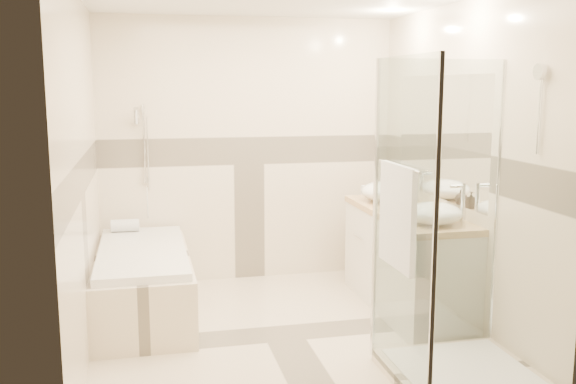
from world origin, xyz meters
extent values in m
cube|color=beige|center=(0.00, 0.00, -0.01)|extent=(2.80, 3.00, 0.01)
cube|color=beige|center=(0.00, 1.50, 1.25)|extent=(2.80, 0.01, 2.50)
cube|color=beige|center=(0.00, -1.50, 1.25)|extent=(2.80, 0.01, 2.50)
cube|color=beige|center=(-1.40, 0.00, 1.25)|extent=(0.01, 3.00, 2.50)
cube|color=beige|center=(1.40, 0.00, 1.25)|extent=(0.01, 3.00, 2.50)
cube|color=white|center=(1.39, 0.30, 1.45)|extent=(0.01, 1.60, 1.00)
cylinder|color=silver|center=(-0.97, 1.47, 1.35)|extent=(0.02, 0.02, 0.70)
cube|color=beige|center=(-1.02, 0.65, 0.25)|extent=(0.75, 1.70, 0.50)
cube|color=white|center=(-1.02, 0.65, 0.53)|extent=(0.69, 1.60, 0.06)
ellipsoid|color=white|center=(-1.02, 0.65, 0.48)|extent=(0.56, 1.40, 0.16)
cube|color=silver|center=(1.12, 0.30, 0.40)|extent=(0.55, 1.60, 0.80)
cylinder|color=silver|center=(0.83, -0.10, 0.55)|extent=(0.01, 0.24, 0.01)
cylinder|color=silver|center=(0.83, 0.70, 0.55)|extent=(0.01, 0.24, 0.01)
cube|color=tan|center=(1.12, 0.30, 0.83)|extent=(0.57, 1.62, 0.05)
cube|color=beige|center=(0.95, -1.05, 0.04)|extent=(0.90, 0.90, 0.08)
cube|color=white|center=(0.95, -1.05, 0.09)|extent=(0.80, 0.80, 0.01)
cube|color=white|center=(0.51, -1.05, 1.04)|extent=(0.01, 0.90, 2.00)
cube|color=white|center=(0.95, -0.61, 1.04)|extent=(0.90, 0.01, 2.00)
cylinder|color=silver|center=(0.50, -1.50, 1.04)|extent=(0.03, 0.03, 2.00)
cylinder|color=silver|center=(0.50, -0.60, 1.04)|extent=(0.03, 0.03, 2.00)
cylinder|color=silver|center=(1.40, -0.60, 1.04)|extent=(0.03, 0.03, 2.00)
cylinder|color=silver|center=(1.36, -1.05, 1.95)|extent=(0.03, 0.10, 0.10)
cylinder|color=silver|center=(0.47, -1.05, 1.40)|extent=(0.02, 0.60, 0.02)
cube|color=silver|center=(0.47, -1.05, 1.10)|extent=(0.04, 0.48, 0.62)
ellipsoid|color=white|center=(1.10, 0.74, 0.94)|extent=(0.45, 0.45, 0.18)
ellipsoid|color=white|center=(1.10, -0.24, 0.93)|extent=(0.41, 0.41, 0.16)
cylinder|color=silver|center=(1.33, 0.74, 0.98)|extent=(0.03, 0.03, 0.25)
cylinder|color=silver|center=(1.28, 0.74, 1.09)|extent=(0.09, 0.02, 0.02)
cylinder|color=silver|center=(1.33, -0.24, 1.00)|extent=(0.03, 0.03, 0.30)
cylinder|color=silver|center=(1.28, -0.24, 1.13)|extent=(0.11, 0.03, 0.03)
imported|color=black|center=(1.10, 0.26, 0.92)|extent=(0.07, 0.07, 0.14)
imported|color=black|center=(1.10, 0.42, 0.92)|extent=(0.14, 0.14, 0.14)
cube|color=silver|center=(1.10, 1.02, 0.89)|extent=(0.19, 0.28, 0.08)
cylinder|color=silver|center=(-1.17, 1.32, 0.62)|extent=(0.25, 0.11, 0.11)
camera|label=1|loc=(-0.99, -4.54, 1.87)|focal=40.00mm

